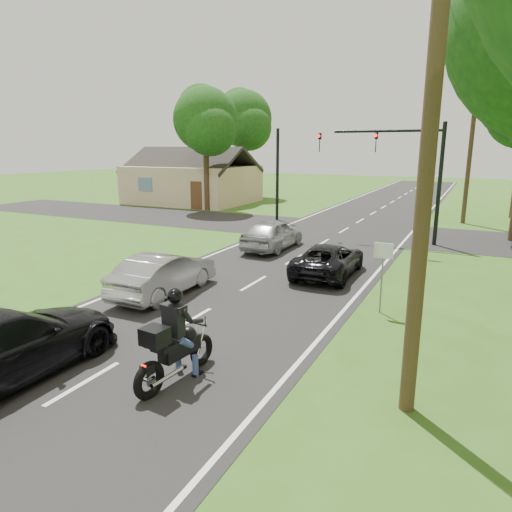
# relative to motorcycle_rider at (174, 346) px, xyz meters

# --- Properties ---
(ground) EXTENTS (140.00, 140.00, 0.00)m
(ground) POSITION_rel_motorcycle_rider_xyz_m (-1.66, 3.08, -0.81)
(ground) COLOR #355618
(ground) RESTS_ON ground
(road) EXTENTS (8.00, 100.00, 0.01)m
(road) POSITION_rel_motorcycle_rider_xyz_m (-1.66, 13.08, -0.80)
(road) COLOR black
(road) RESTS_ON ground
(cross_road) EXTENTS (60.00, 7.00, 0.01)m
(cross_road) POSITION_rel_motorcycle_rider_xyz_m (-1.66, 19.08, -0.81)
(cross_road) COLOR black
(cross_road) RESTS_ON ground
(motorcycle_rider) EXTENTS (0.72, 2.40, 2.06)m
(motorcycle_rider) POSITION_rel_motorcycle_rider_xyz_m (0.00, 0.00, 0.00)
(motorcycle_rider) COLOR black
(motorcycle_rider) RESTS_ON ground
(dark_suv) EXTENTS (2.15, 4.44, 1.22)m
(dark_suv) POSITION_rel_motorcycle_rider_xyz_m (0.41, 9.35, -0.19)
(dark_suv) COLOR black
(dark_suv) RESTS_ON road
(silver_sedan) EXTENTS (1.58, 4.31, 1.41)m
(silver_sedan) POSITION_rel_motorcycle_rider_xyz_m (-3.78, 4.63, -0.09)
(silver_sedan) COLOR #A2A2A6
(silver_sedan) RESTS_ON road
(silver_suv) EXTENTS (1.77, 4.34, 1.47)m
(silver_suv) POSITION_rel_motorcycle_rider_xyz_m (-3.39, 12.58, -0.06)
(silver_suv) COLOR #A5A9AD
(silver_suv) RESTS_ON road
(dark_car_behind) EXTENTS (2.20, 5.31, 1.54)m
(dark_car_behind) POSITION_rel_motorcycle_rider_xyz_m (-3.28, -1.51, -0.03)
(dark_car_behind) COLOR black
(dark_car_behind) RESTS_ON road
(traffic_signal) EXTENTS (6.38, 0.44, 6.00)m
(traffic_signal) POSITION_rel_motorcycle_rider_xyz_m (1.67, 17.08, 3.33)
(traffic_signal) COLOR black
(traffic_signal) RESTS_ON ground
(signal_pole_far) EXTENTS (0.20, 0.20, 6.00)m
(signal_pole_far) POSITION_rel_motorcycle_rider_xyz_m (-6.86, 21.08, 2.19)
(signal_pole_far) COLOR black
(signal_pole_far) RESTS_ON ground
(utility_pole_near) EXTENTS (1.60, 0.28, 10.00)m
(utility_pole_near) POSITION_rel_motorcycle_rider_xyz_m (4.54, 1.08, 4.27)
(utility_pole_near) COLOR #4D3923
(utility_pole_near) RESTS_ON ground
(utility_pole_far) EXTENTS (1.60, 0.28, 10.00)m
(utility_pole_far) POSITION_rel_motorcycle_rider_xyz_m (4.54, 25.08, 4.27)
(utility_pole_far) COLOR #4D3923
(utility_pole_far) RESTS_ON ground
(sign_white) EXTENTS (0.55, 0.07, 2.12)m
(sign_white) POSITION_rel_motorcycle_rider_xyz_m (3.04, 6.06, 0.79)
(sign_white) COLOR slate
(sign_white) RESTS_ON ground
(sign_green) EXTENTS (0.55, 0.07, 2.12)m
(sign_green) POSITION_rel_motorcycle_rider_xyz_m (3.24, 14.06, 0.79)
(sign_green) COLOR slate
(sign_green) RESTS_ON ground
(tree_left_near) EXTENTS (5.12, 4.96, 9.22)m
(tree_left_near) POSITION_rel_motorcycle_rider_xyz_m (-13.40, 22.86, 5.72)
(tree_left_near) COLOR #332316
(tree_left_near) RESTS_ON ground
(tree_left_far) EXTENTS (5.76, 5.58, 10.14)m
(tree_left_far) POSITION_rel_motorcycle_rider_xyz_m (-15.36, 32.84, 6.32)
(tree_left_far) COLOR #332316
(tree_left_far) RESTS_ON ground
(house) EXTENTS (10.20, 8.00, 4.84)m
(house) POSITION_rel_motorcycle_rider_xyz_m (-17.66, 27.08, 0.96)
(house) COLOR #C6B389
(house) RESTS_ON ground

